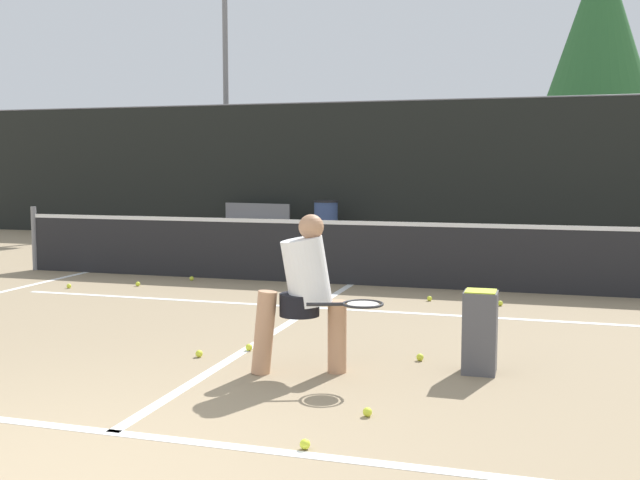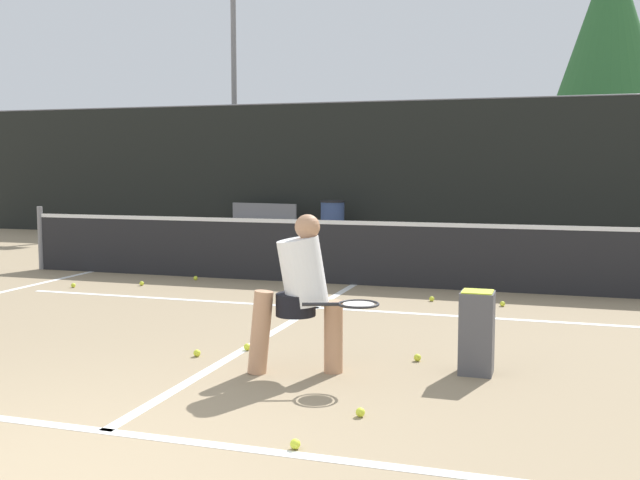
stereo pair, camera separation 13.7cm
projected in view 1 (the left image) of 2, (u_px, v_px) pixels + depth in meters
name	position (u px, v px, depth m)	size (l,w,h in m)	color
court_baseline_near	(112.00, 432.00, 4.95)	(11.00, 0.10, 0.01)	white
court_service_line	(314.00, 307.00, 9.28)	(8.25, 0.10, 0.01)	white
court_center_mark	(277.00, 330.00, 8.01)	(0.10, 6.43, 0.01)	white
net	(351.00, 250.00, 11.02)	(11.09, 0.09, 1.07)	slate
fence_back	(421.00, 171.00, 17.15)	(24.00, 0.06, 3.26)	black
player_practicing	(305.00, 290.00, 6.30)	(1.20, 0.51, 1.36)	tan
tennis_ball_scattered_0	(367.00, 412.00, 5.26)	(0.07, 0.07, 0.07)	#D1E033
tennis_ball_scattered_1	(249.00, 347.00, 7.13)	(0.07, 0.07, 0.07)	#D1E033
tennis_ball_scattered_2	(500.00, 303.00, 9.40)	(0.07, 0.07, 0.07)	#D1E033
tennis_ball_scattered_3	(305.00, 444.00, 4.66)	(0.07, 0.07, 0.07)	#D1E033
tennis_ball_scattered_4	(192.00, 278.00, 11.46)	(0.07, 0.07, 0.07)	#D1E033
tennis_ball_scattered_5	(420.00, 357.00, 6.76)	(0.07, 0.07, 0.07)	#D1E033
tennis_ball_scattered_6	(430.00, 298.00, 9.74)	(0.07, 0.07, 0.07)	#D1E033
tennis_ball_scattered_7	(260.00, 321.00, 8.32)	(0.07, 0.07, 0.07)	#D1E033
tennis_ball_scattered_8	(138.00, 284.00, 10.93)	(0.07, 0.07, 0.07)	#D1E033
tennis_ball_scattered_9	(69.00, 286.00, 10.75)	(0.07, 0.07, 0.07)	#D1E033
tennis_ball_scattered_11	(199.00, 354.00, 6.89)	(0.07, 0.07, 0.07)	#D1E033
ball_hopper	(480.00, 330.00, 6.35)	(0.28, 0.28, 0.71)	#4C4C51
courtside_bench	(255.00, 220.00, 17.66)	(1.76, 0.62, 0.86)	slate
trash_bin	(326.00, 221.00, 17.16)	(0.57, 0.57, 0.96)	#384C7F
parked_car	(322.00, 203.00, 22.21)	(1.61, 4.28, 1.52)	black
floodlight_mast	(225.00, 46.00, 21.88)	(1.10, 0.24, 8.18)	slate
tree_west	(600.00, 23.00, 24.23)	(3.37, 3.37, 9.00)	brown
building_far	(483.00, 153.00, 34.55)	(36.00, 2.40, 4.60)	#B2ADA3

